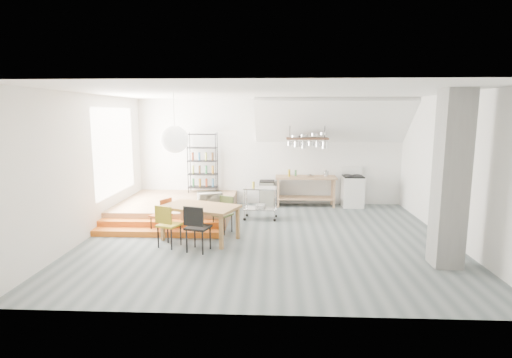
{
  "coord_description": "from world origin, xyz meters",
  "views": [
    {
      "loc": [
        0.15,
        -8.65,
        2.76
      ],
      "look_at": [
        -0.28,
        0.8,
        1.21
      ],
      "focal_mm": 28.0,
      "sensor_mm": 36.0,
      "label": 1
    }
  ],
  "objects_px": {
    "mini_fridge": "(267,193)",
    "rolling_cart": "(260,199)",
    "stove": "(353,191)",
    "dining_table": "(200,209)"
  },
  "relations": [
    {
      "from": "stove",
      "to": "mini_fridge",
      "type": "distance_m",
      "value": 2.56
    },
    {
      "from": "stove",
      "to": "mini_fridge",
      "type": "bearing_deg",
      "value": 179.02
    },
    {
      "from": "stove",
      "to": "dining_table",
      "type": "relative_size",
      "value": 0.64
    },
    {
      "from": "rolling_cart",
      "to": "stove",
      "type": "bearing_deg",
      "value": 34.56
    },
    {
      "from": "mini_fridge",
      "to": "rolling_cart",
      "type": "bearing_deg",
      "value": -95.11
    },
    {
      "from": "stove",
      "to": "rolling_cart",
      "type": "height_order",
      "value": "stove"
    },
    {
      "from": "stove",
      "to": "dining_table",
      "type": "distance_m",
      "value": 5.2
    },
    {
      "from": "stove",
      "to": "mini_fridge",
      "type": "height_order",
      "value": "stove"
    },
    {
      "from": "rolling_cart",
      "to": "mini_fridge",
      "type": "height_order",
      "value": "rolling_cart"
    },
    {
      "from": "rolling_cart",
      "to": "mini_fridge",
      "type": "xyz_separation_m",
      "value": [
        0.14,
        1.6,
        -0.17
      ]
    }
  ]
}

